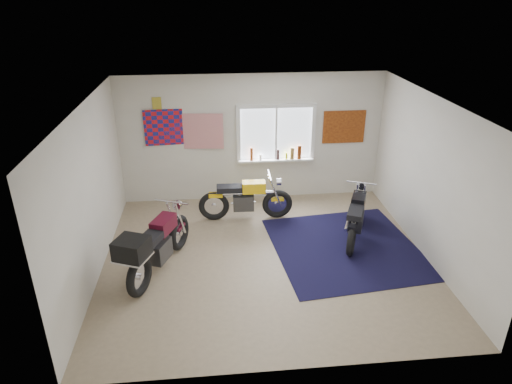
{
  "coord_description": "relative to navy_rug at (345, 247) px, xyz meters",
  "views": [
    {
      "loc": [
        -0.83,
        -6.61,
        4.34
      ],
      "look_at": [
        -0.13,
        0.4,
        1.08
      ],
      "focal_mm": 32.0,
      "sensor_mm": 36.0,
      "label": 1
    }
  ],
  "objects": [
    {
      "name": "navy_rug",
      "position": [
        0.0,
        0.0,
        0.0
      ],
      "size": [
        2.76,
        2.85,
        0.01
      ],
      "primitive_type": "cube",
      "rotation": [
        0.0,
        0.0,
        0.11
      ],
      "color": "black",
      "rests_on": "ground"
    },
    {
      "name": "maroon_tourer",
      "position": [
        -3.28,
        -0.5,
        0.53
      ],
      "size": [
        1.07,
        1.96,
        1.03
      ],
      "rotation": [
        0.0,
        0.0,
        1.18
      ],
      "color": "black",
      "rests_on": "ground"
    },
    {
      "name": "black_chrome_bike",
      "position": [
        0.27,
        0.36,
        0.4
      ],
      "size": [
        0.86,
        1.71,
        0.93
      ],
      "rotation": [
        0.0,
        0.0,
        1.16
      ],
      "color": "black",
      "rests_on": "navy_rug"
    },
    {
      "name": "triumph_poster",
      "position": [
        0.48,
        2.28,
        1.54
      ],
      "size": [
        0.9,
        0.03,
        0.7
      ],
      "primitive_type": "cube",
      "color": "#A54C14",
      "rests_on": "room_shell"
    },
    {
      "name": "yellow_triumph",
      "position": [
        -1.7,
        1.3,
        0.41
      ],
      "size": [
        1.87,
        0.56,
        0.94
      ],
      "rotation": [
        0.0,
        0.0,
        -0.02
      ],
      "color": "black",
      "rests_on": "ground"
    },
    {
      "name": "oil_bottles",
      "position": [
        -0.81,
        2.2,
        1.02
      ],
      "size": [
        1.1,
        0.09,
        0.3
      ],
      "color": "#903B14",
      "rests_on": "window_assembly"
    },
    {
      "name": "room_shell",
      "position": [
        -1.47,
        -0.2,
        1.63
      ],
      "size": [
        5.5,
        5.5,
        5.5
      ],
      "color": "white",
      "rests_on": "ground"
    },
    {
      "name": "window_assembly",
      "position": [
        -0.97,
        2.27,
        1.36
      ],
      "size": [
        1.66,
        0.17,
        1.26
      ],
      "color": "white",
      "rests_on": "room_shell"
    },
    {
      "name": "flag_display",
      "position": [
        -3.37,
        2.28,
        2.14
      ],
      "size": [
        1.6,
        0.1,
        1.17
      ],
      "color": "red",
      "rests_on": "room_shell"
    },
    {
      "name": "ground",
      "position": [
        -1.47,
        -0.2,
        -0.01
      ],
      "size": [
        5.5,
        5.5,
        0.0
      ],
      "primitive_type": "plane",
      "color": "#9E896B",
      "rests_on": "ground"
    }
  ]
}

